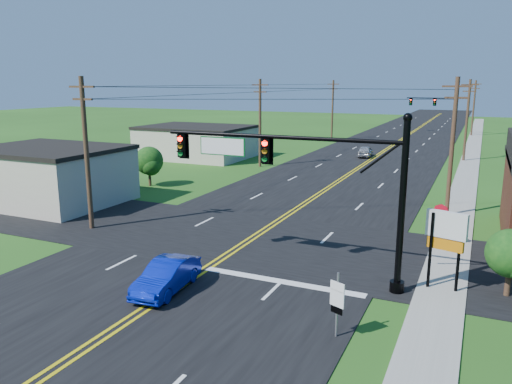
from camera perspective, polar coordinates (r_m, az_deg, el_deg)
The scene contains 21 objects.
ground at distance 18.90m, azimuth -17.27°, elevation -15.38°, with size 260.00×260.00×0.00m, color #214A15.
road_main at distance 63.89m, azimuth 13.87°, elevation 4.30°, with size 16.00×220.00×0.04m, color black.
road_cross at distance 28.19m, azimuth -0.91°, elevation -5.38°, with size 70.00×10.00×0.04m, color black.
sidewalk at distance 52.97m, azimuth 23.01°, elevation 2.08°, with size 2.00×160.00×0.08m, color gray.
signal_mast_main at distance 21.84m, azimuth 4.86°, elevation 2.12°, with size 11.30×0.60×7.48m.
signal_mast_far at distance 92.62m, azimuth 20.29°, elevation 9.12°, with size 10.98×0.60×7.48m.
cream_bldg_near at distance 39.31m, azimuth -22.60°, elevation 1.82°, with size 10.20×8.20×4.10m.
cream_bldg_far at distance 59.18m, azimuth -6.82°, elevation 5.74°, with size 12.20×9.20×3.70m.
utility_pole_left_a at distance 30.85m, azimuth -18.82°, elevation 4.46°, with size 1.80×0.28×9.00m.
utility_pole_left_b at distance 51.86m, azimuth 0.46°, elevation 8.08°, with size 1.80×0.28×9.00m.
utility_pole_left_c at distance 77.27m, azimuth 8.74°, elevation 9.36°, with size 1.80×0.28×9.00m.
utility_pole_right_a at distance 34.52m, azimuth 21.52°, elevation 5.04°, with size 1.80×0.28×9.00m.
utility_pole_right_b at distance 60.41m, azimuth 22.97°, elevation 7.72°, with size 1.80×0.28×9.00m.
utility_pole_right_c at distance 90.36m, azimuth 23.62°, elevation 8.90°, with size 1.80×0.28×9.00m.
shrub_corner at distance 22.84m, azimuth 27.14°, elevation -6.29°, with size 2.00×2.00×2.86m.
tree_left at distance 43.20m, azimuth -12.13°, elevation 3.51°, with size 2.40×2.40×3.37m.
blue_car at distance 21.57m, azimuth -10.15°, elevation -9.51°, with size 1.38×3.96×1.31m, color #081AB0.
distant_car at distance 60.48m, azimuth 12.39°, elevation 4.53°, with size 1.53×3.80×1.29m, color #ABABB0.
route_sign at distance 17.58m, azimuth 9.25°, elevation -12.13°, with size 0.56×0.27×2.37m.
stop_sign at distance 28.09m, azimuth 20.33°, elevation -2.62°, with size 0.84×0.24×2.39m.
pylon_sign at distance 22.14m, azimuth 20.90°, elevation -4.46°, with size 1.68×0.69×3.46m.
Camera 1 is at (11.51, -12.26, 8.63)m, focal length 35.00 mm.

